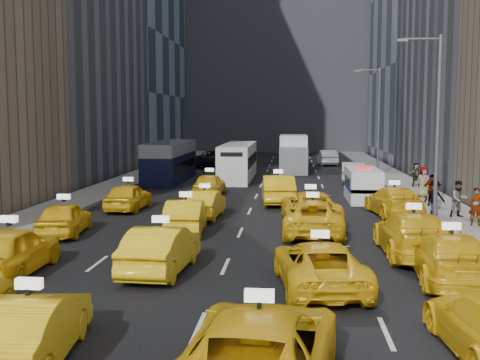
% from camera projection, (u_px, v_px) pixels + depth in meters
% --- Properties ---
extents(ground, '(160.00, 160.00, 0.00)m').
position_uv_depth(ground, '(218.00, 282.00, 18.60)').
color(ground, black).
rests_on(ground, ground).
extents(sidewalk_west, '(3.00, 90.00, 0.15)m').
position_uv_depth(sidewalk_west, '(118.00, 185.00, 44.25)').
color(sidewalk_west, gray).
rests_on(sidewalk_west, ground).
extents(sidewalk_east, '(3.00, 90.00, 0.15)m').
position_uv_depth(sidewalk_east, '(408.00, 188.00, 42.46)').
color(sidewalk_east, gray).
rests_on(sidewalk_east, ground).
extents(curb_west, '(0.15, 90.00, 0.18)m').
position_uv_depth(curb_west, '(137.00, 185.00, 44.12)').
color(curb_west, slate).
rests_on(curb_west, ground).
extents(curb_east, '(0.15, 90.00, 0.18)m').
position_uv_depth(curb_east, '(388.00, 187.00, 42.59)').
color(curb_east, slate).
rests_on(curb_east, ground).
extents(building_backdrop, '(30.00, 12.00, 40.00)m').
position_uv_depth(building_backdrop, '(277.00, 13.00, 87.79)').
color(building_backdrop, slate).
rests_on(building_backdrop, ground).
extents(streetlight_near, '(2.15, 0.22, 9.00)m').
position_uv_depth(streetlight_near, '(435.00, 120.00, 29.18)').
color(streetlight_near, '#595B60').
rests_on(streetlight_near, ground).
extents(streetlight_far, '(2.15, 0.22, 9.00)m').
position_uv_depth(streetlight_far, '(377.00, 118.00, 48.99)').
color(streetlight_far, '#595B60').
rests_on(streetlight_far, ground).
extents(taxi_1, '(2.00, 4.60, 1.47)m').
position_uv_depth(taxi_1, '(31.00, 328.00, 12.50)').
color(taxi_1, yellow).
rests_on(taxi_1, ground).
extents(taxi_2, '(3.28, 6.14, 1.64)m').
position_uv_depth(taxi_2, '(259.00, 350.00, 11.11)').
color(taxi_2, yellow).
rests_on(taxi_2, ground).
extents(taxi_4, '(1.99, 4.77, 1.61)m').
position_uv_depth(taxi_4, '(10.00, 250.00, 19.39)').
color(taxi_4, yellow).
rests_on(taxi_4, ground).
extents(taxi_5, '(1.94, 4.81, 1.55)m').
position_uv_depth(taxi_5, '(161.00, 249.00, 19.74)').
color(taxi_5, yellow).
rests_on(taxi_5, ground).
extents(taxi_6, '(2.99, 5.40, 1.43)m').
position_uv_depth(taxi_6, '(320.00, 265.00, 17.88)').
color(taxi_6, yellow).
rests_on(taxi_6, ground).
extents(taxi_7, '(2.50, 5.42, 1.54)m').
position_uv_depth(taxi_7, '(450.00, 258.00, 18.59)').
color(taxi_7, yellow).
rests_on(taxi_7, ground).
extents(taxi_8, '(2.15, 4.39, 1.44)m').
position_uv_depth(taxi_8, '(64.00, 218.00, 25.98)').
color(taxi_8, yellow).
rests_on(taxi_8, ground).
extents(taxi_9, '(1.86, 4.60, 1.48)m').
position_uv_depth(taxi_9, '(186.00, 216.00, 26.45)').
color(taxi_9, yellow).
rests_on(taxi_9, ground).
extents(taxi_10, '(2.56, 5.47, 1.52)m').
position_uv_depth(taxi_10, '(312.00, 217.00, 26.08)').
color(taxi_10, yellow).
rests_on(taxi_10, ground).
extents(taxi_11, '(2.33, 5.65, 1.63)m').
position_uv_depth(taxi_11, '(413.00, 234.00, 22.01)').
color(taxi_11, yellow).
rests_on(taxi_11, ground).
extents(taxi_12, '(1.90, 4.40, 1.48)m').
position_uv_depth(taxi_12, '(128.00, 197.00, 32.74)').
color(taxi_12, yellow).
rests_on(taxi_12, ground).
extents(taxi_13, '(1.67, 4.35, 1.41)m').
position_uv_depth(taxi_13, '(205.00, 204.00, 30.31)').
color(taxi_13, yellow).
rests_on(taxi_13, ground).
extents(taxi_14, '(3.01, 5.68, 1.52)m').
position_uv_depth(taxi_14, '(310.00, 207.00, 28.96)').
color(taxi_14, yellow).
rests_on(taxi_14, ground).
extents(taxi_15, '(2.71, 5.37, 1.50)m').
position_uv_depth(taxi_15, '(394.00, 201.00, 30.96)').
color(taxi_15, yellow).
rests_on(taxi_15, ground).
extents(taxi_16, '(1.84, 4.29, 1.44)m').
position_uv_depth(taxi_16, '(210.00, 184.00, 38.79)').
color(taxi_16, yellow).
rests_on(taxi_16, ground).
extents(taxi_17, '(2.17, 5.21, 1.68)m').
position_uv_depth(taxi_17, '(278.00, 189.00, 35.19)').
color(taxi_17, yellow).
rests_on(taxi_17, ground).
extents(nypd_van, '(2.16, 4.95, 2.08)m').
position_uv_depth(nypd_van, '(363.00, 185.00, 36.38)').
color(nypd_van, white).
rests_on(nypd_van, ground).
extents(double_decker, '(2.46, 10.50, 3.05)m').
position_uv_depth(double_decker, '(170.00, 162.00, 47.07)').
color(double_decker, black).
rests_on(double_decker, ground).
extents(city_bus, '(2.79, 11.17, 2.86)m').
position_uv_depth(city_bus, '(238.00, 162.00, 48.73)').
color(city_bus, silver).
rests_on(city_bus, ground).
extents(box_truck, '(2.99, 7.41, 3.32)m').
position_uv_depth(box_truck, '(294.00, 154.00, 55.02)').
color(box_truck, white).
rests_on(box_truck, ground).
extents(misc_car_0, '(2.01, 4.95, 1.60)m').
position_uv_depth(misc_car_0, '(353.00, 172.00, 46.22)').
color(misc_car_0, '#A9ACB1').
rests_on(misc_car_0, ground).
extents(misc_car_1, '(3.42, 6.20, 1.64)m').
position_uv_depth(misc_car_1, '(214.00, 159.00, 60.43)').
color(misc_car_1, black).
rests_on(misc_car_1, ground).
extents(misc_car_2, '(2.64, 5.26, 1.47)m').
position_uv_depth(misc_car_2, '(298.00, 156.00, 65.37)').
color(misc_car_2, gray).
rests_on(misc_car_2, ground).
extents(misc_car_3, '(2.02, 4.76, 1.61)m').
position_uv_depth(misc_car_3, '(245.00, 156.00, 64.17)').
color(misc_car_3, black).
rests_on(misc_car_3, ground).
extents(misc_car_4, '(2.04, 4.90, 1.58)m').
position_uv_depth(misc_car_4, '(327.00, 158.00, 62.57)').
color(misc_car_4, '#94979B').
rests_on(misc_car_4, ground).
extents(pedestrian_0, '(0.75, 0.62, 1.75)m').
position_uv_depth(pedestrian_0, '(476.00, 207.00, 27.26)').
color(pedestrian_0, gray).
rests_on(pedestrian_0, sidewalk_east).
extents(pedestrian_1, '(0.96, 0.66, 1.81)m').
position_uv_depth(pedestrian_1, '(459.00, 199.00, 29.59)').
color(pedestrian_1, gray).
rests_on(pedestrian_1, sidewalk_east).
extents(pedestrian_2, '(1.20, 0.68, 1.75)m').
position_uv_depth(pedestrian_2, '(435.00, 198.00, 30.29)').
color(pedestrian_2, gray).
rests_on(pedestrian_2, sidewalk_east).
extents(pedestrian_3, '(1.12, 0.77, 1.74)m').
position_uv_depth(pedestrian_3, '(431.00, 190.00, 33.39)').
color(pedestrian_3, gray).
rests_on(pedestrian_3, sidewalk_east).
extents(pedestrian_4, '(1.01, 0.69, 1.90)m').
position_uv_depth(pedestrian_4, '(423.00, 182.00, 36.78)').
color(pedestrian_4, gray).
rests_on(pedestrian_4, sidewalk_east).
extents(pedestrian_5, '(1.61, 0.87, 1.67)m').
position_uv_depth(pedestrian_5, '(416.00, 175.00, 42.47)').
color(pedestrian_5, gray).
rests_on(pedestrian_5, sidewalk_east).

